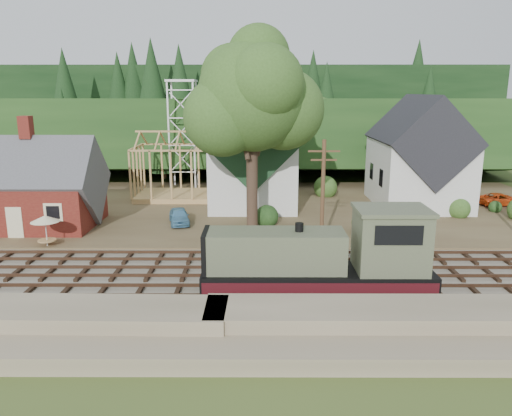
{
  "coord_description": "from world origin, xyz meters",
  "views": [
    {
      "loc": [
        2.43,
        -28.97,
        11.27
      ],
      "look_at": [
        2.33,
        6.0,
        3.0
      ],
      "focal_mm": 35.0,
      "sensor_mm": 36.0,
      "label": 1
    }
  ],
  "objects_px": {
    "car_blue": "(179,216)",
    "car_red": "(500,199)",
    "locomotive": "(326,260)",
    "patio_set": "(45,220)"
  },
  "relations": [
    {
      "from": "locomotive",
      "to": "car_red",
      "type": "bearing_deg",
      "value": 47.34
    },
    {
      "from": "locomotive",
      "to": "car_blue",
      "type": "xyz_separation_m",
      "value": [
        -10.38,
        14.66,
        -1.23
      ]
    },
    {
      "from": "locomotive",
      "to": "patio_set",
      "type": "bearing_deg",
      "value": 155.9
    },
    {
      "from": "car_blue",
      "to": "car_red",
      "type": "distance_m",
      "value": 31.08
    },
    {
      "from": "locomotive",
      "to": "car_blue",
      "type": "height_order",
      "value": "locomotive"
    },
    {
      "from": "locomotive",
      "to": "patio_set",
      "type": "relative_size",
      "value": 5.53
    },
    {
      "from": "car_blue",
      "to": "car_red",
      "type": "relative_size",
      "value": 0.89
    },
    {
      "from": "car_blue",
      "to": "car_red",
      "type": "xyz_separation_m",
      "value": [
        30.29,
        6.95,
        -0.05
      ]
    },
    {
      "from": "locomotive",
      "to": "patio_set",
      "type": "distance_m",
      "value": 20.82
    },
    {
      "from": "locomotive",
      "to": "car_red",
      "type": "height_order",
      "value": "locomotive"
    }
  ]
}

